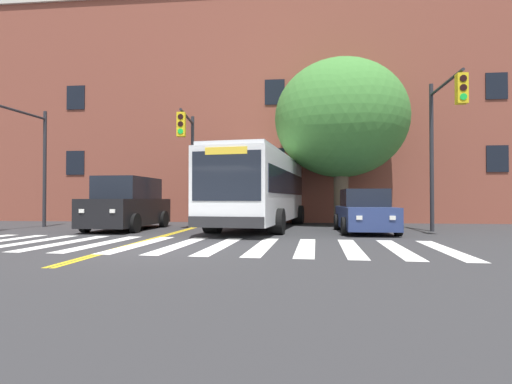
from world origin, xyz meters
TOP-DOWN VIEW (x-y plane):
  - ground_plane at (0.00, 0.00)m, footprint 120.00×120.00m
  - crosswalk at (-0.36, 1.11)m, footprint 16.11×5.06m
  - lane_line_yellow_inner at (-1.22, 15.11)m, footprint 0.12×36.00m
  - lane_line_yellow_outer at (-1.06, 15.11)m, footprint 0.12×36.00m
  - city_bus at (2.02, 8.41)m, footprint 4.04×12.04m
  - car_black_near_lane at (-3.63, 6.35)m, footprint 2.36×5.06m
  - car_navy_far_lane at (6.17, 5.94)m, footprint 2.10×4.34m
  - car_white_behind_bus at (2.89, 17.22)m, footprint 2.02×3.94m
  - traffic_light_near_corner at (8.96, 5.49)m, footprint 0.34×3.32m
  - traffic_light_far_corner at (-8.35, 5.86)m, footprint 0.47×4.20m
  - traffic_light_overhead at (-1.38, 7.63)m, footprint 0.56×3.17m
  - street_tree_curbside_large at (5.71, 10.05)m, footprint 8.86×8.88m
  - building_facade at (-3.52, 16.43)m, footprint 43.74×8.94m

SIDE VIEW (x-z plane):
  - ground_plane at x=0.00m, z-range 0.00..0.00m
  - lane_line_yellow_inner at x=-1.22m, z-range 0.00..0.01m
  - lane_line_yellow_outer at x=-1.06m, z-range 0.00..0.01m
  - crosswalk at x=-0.36m, z-range 0.00..0.01m
  - car_navy_far_lane at x=6.17m, z-range -0.07..1.62m
  - car_white_behind_bus at x=2.89m, z-range -0.07..1.72m
  - car_black_near_lane at x=-3.63m, z-range -0.06..2.17m
  - city_bus at x=2.02m, z-range 0.15..3.39m
  - traffic_light_overhead at x=-1.38m, z-range 0.94..6.27m
  - traffic_light_far_corner at x=-8.35m, z-range 1.01..6.45m
  - traffic_light_near_corner at x=8.96m, z-range 1.01..6.99m
  - street_tree_curbside_large at x=5.71m, z-range 1.17..9.38m
  - building_facade at x=-3.52m, z-range 0.00..13.68m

